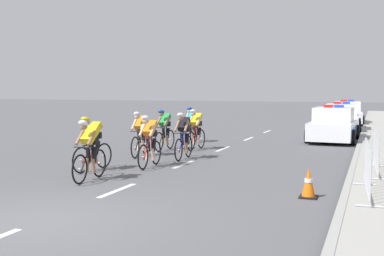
% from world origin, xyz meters
% --- Properties ---
extents(ground_plane, '(160.00, 160.00, 0.00)m').
position_xyz_m(ground_plane, '(0.00, 0.00, 0.00)').
color(ground_plane, '#56565B').
extents(kerb_edge, '(0.16, 60.00, 0.13)m').
position_xyz_m(kerb_edge, '(4.83, 14.00, 0.07)').
color(kerb_edge, '#9E9E99').
rests_on(kerb_edge, ground).
extents(lane_markings_centre, '(0.14, 21.60, 0.01)m').
position_xyz_m(lane_markings_centre, '(0.00, 8.73, 0.00)').
color(lane_markings_centre, white).
rests_on(lane_markings_centre, ground).
extents(cyclist_lead, '(0.44, 1.72, 1.56)m').
position_xyz_m(cyclist_lead, '(-1.23, 3.51, 0.79)').
color(cyclist_lead, black).
rests_on(cyclist_lead, ground).
extents(cyclist_second, '(0.45, 1.72, 1.56)m').
position_xyz_m(cyclist_second, '(-1.97, 4.78, 0.79)').
color(cyclist_second, black).
rests_on(cyclist_second, ground).
extents(cyclist_third, '(0.43, 1.72, 1.56)m').
position_xyz_m(cyclist_third, '(-0.74, 5.91, 0.79)').
color(cyclist_third, black).
rests_on(cyclist_third, ground).
extents(cyclist_fourth, '(0.43, 1.72, 1.56)m').
position_xyz_m(cyclist_fourth, '(-0.41, 7.72, 0.79)').
color(cyclist_fourth, black).
rests_on(cyclist_fourth, ground).
extents(cyclist_fifth, '(0.45, 1.72, 1.56)m').
position_xyz_m(cyclist_fifth, '(-2.01, 7.81, 0.79)').
color(cyclist_fifth, black).
rests_on(cyclist_fifth, ground).
extents(cyclist_sixth, '(0.42, 1.72, 1.56)m').
position_xyz_m(cyclist_sixth, '(-1.92, 9.58, 0.79)').
color(cyclist_sixth, black).
rests_on(cyclist_sixth, ground).
extents(cyclist_seventh, '(0.43, 1.72, 1.56)m').
position_xyz_m(cyclist_seventh, '(-0.89, 10.18, 0.79)').
color(cyclist_seventh, black).
rests_on(cyclist_seventh, ground).
extents(cyclist_eighth, '(0.43, 1.72, 1.56)m').
position_xyz_m(cyclist_eighth, '(-1.91, 12.40, 0.79)').
color(cyclist_eighth, black).
rests_on(cyclist_eighth, ground).
extents(police_car_nearest, '(2.10, 4.45, 1.59)m').
position_xyz_m(police_car_nearest, '(3.70, 15.14, 0.68)').
color(police_car_nearest, white).
rests_on(police_car_nearest, ground).
extents(police_car_second, '(2.10, 4.45, 1.59)m').
position_xyz_m(police_car_second, '(3.70, 20.50, 0.68)').
color(police_car_second, silver).
rests_on(police_car_second, ground).
extents(police_car_third, '(2.21, 4.50, 1.59)m').
position_xyz_m(police_car_third, '(3.71, 26.13, 0.68)').
color(police_car_third, silver).
rests_on(police_car_third, ground).
extents(crowd_barrier_front, '(0.63, 2.32, 1.07)m').
position_xyz_m(crowd_barrier_front, '(5.26, 3.67, 0.65)').
color(crowd_barrier_front, '#B7BABF').
rests_on(crowd_barrier_front, sidewalk_slab).
extents(crowd_barrier_middle, '(0.61, 2.32, 1.07)m').
position_xyz_m(crowd_barrier_middle, '(5.43, 6.56, 0.65)').
color(crowd_barrier_middle, '#B7BABF').
rests_on(crowd_barrier_middle, sidewalk_slab).
extents(traffic_cone_near, '(0.36, 0.36, 0.64)m').
position_xyz_m(traffic_cone_near, '(4.11, 3.52, 0.31)').
color(traffic_cone_near, black).
rests_on(traffic_cone_near, ground).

